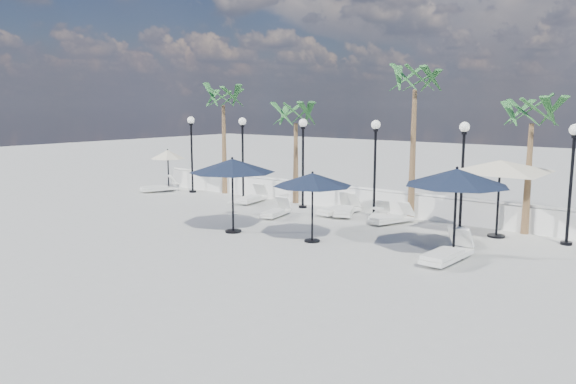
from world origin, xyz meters
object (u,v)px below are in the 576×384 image
Objects in this scene: parasol_cream_sq_a at (500,161)px; lounger_7 at (448,253)px; lounger_0 at (159,187)px; lounger_5 at (345,209)px; lounger_4 at (380,215)px; parasol_navy_right at (457,178)px; lounger_3 at (276,211)px; parasol_cream_small at (168,155)px; parasol_navy_mid at (312,180)px; parasol_navy_left at (232,166)px; lounger_6 at (392,218)px; lounger_1 at (252,198)px; lounger_2 at (339,209)px.

lounger_7 is at bearing -91.16° from parasol_cream_sq_a.
lounger_0 is 0.92× the size of lounger_5.
lounger_5 is at bearing 163.04° from lounger_4.
lounger_3 is at bearing 169.33° from parasol_navy_right.
parasol_cream_small is at bearing 168.43° from parasol_navy_right.
lounger_0 is 0.78× the size of parasol_navy_mid.
lounger_3 is at bearing -12.37° from parasol_cream_small.
lounger_0 is 17.06m from parasol_navy_right.
lounger_7 is 2.16m from parasol_navy_right.
lounger_7 is (4.39, -3.99, 0.06)m from lounger_4.
parasol_cream_sq_a is (7.50, 4.98, 0.26)m from parasol_navy_left.
lounger_4 is 0.91× the size of lounger_6.
parasol_cream_sq_a is at bearing -17.07° from lounger_4.
lounger_1 is at bearing 28.50° from lounger_0.
parasol_navy_mid reaches higher than lounger_0.
parasol_cream_small reaches higher than lounger_5.
lounger_1 is 11.49m from parasol_navy_right.
parasol_navy_mid is at bearing -135.79° from parasol_cream_sq_a.
parasol_navy_right is (16.70, -2.78, 2.12)m from lounger_0.
lounger_0 is at bearing 166.27° from lounger_4.
parasol_navy_mid is at bearing -80.79° from lounger_6.
lounger_6 is 4.45m from parasol_cream_sq_a.
parasol_cream_small is at bearing 155.21° from lounger_5.
lounger_6 reaches higher than lounger_3.
lounger_5 is at bearing 31.78° from lounger_3.
parasol_navy_right is at bearing 11.86° from parasol_navy_left.
lounger_2 is 0.97× the size of lounger_7.
parasol_navy_mid is at bearing -171.38° from lounger_7.
lounger_0 reaches higher than lounger_6.
lounger_0 is 0.99× the size of lounger_1.
lounger_2 is at bearing 150.85° from lounger_7.
parasol_cream_sq_a reaches higher than lounger_5.
lounger_0 is at bearing 159.06° from lounger_3.
parasol_navy_right reaches higher than lounger_5.
parasol_navy_mid reaches higher than parasol_cream_small.
parasol_navy_left reaches higher than parasol_cream_small.
lounger_6 is 0.89× the size of lounger_7.
lounger_1 is 0.68× the size of parasol_navy_left.
parasol_navy_mid is at bearing 11.16° from parasol_navy_left.
lounger_7 is at bearing -22.24° from lounger_2.
parasol_navy_left is (-1.45, -5.00, 2.07)m from lounger_5.
lounger_4 is at bearing 179.77° from parasol_cream_sq_a.
parasol_cream_sq_a is (8.05, 1.94, 2.37)m from lounger_3.
lounger_7 is at bearing -30.25° from lounger_1.
lounger_7 is at bearing -59.15° from lounger_4.
lounger_1 is at bearing 164.56° from lounger_4.
lounger_1 is 0.93× the size of lounger_7.
parasol_navy_mid reaches higher than lounger_7.
parasol_navy_mid reaches higher than lounger_4.
parasol_navy_mid reaches higher than lounger_1.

